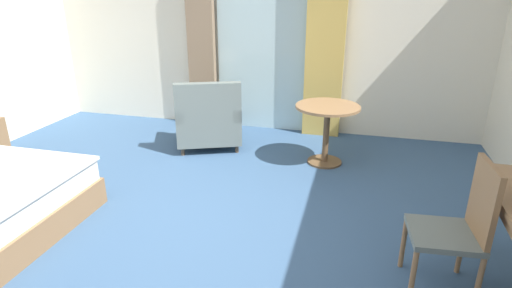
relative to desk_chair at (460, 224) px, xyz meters
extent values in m
cube|color=#38567A|center=(-2.16, 0.19, -0.56)|extent=(6.75, 6.44, 0.10)
cube|color=silver|center=(-2.16, 3.15, 0.85)|extent=(6.35, 0.12, 2.71)
cube|color=silver|center=(-2.07, 3.07, 0.69)|extent=(1.29, 0.02, 2.39)
cube|color=#897056|center=(-2.94, 2.97, 0.69)|extent=(0.39, 0.10, 2.39)
cube|color=tan|center=(-1.21, 2.97, 0.69)|extent=(0.51, 0.10, 2.39)
cube|color=olive|center=(0.23, 0.55, -0.16)|extent=(0.06, 0.06, 0.69)
cube|color=slate|center=(-0.09, -0.01, -0.09)|extent=(0.47, 0.45, 0.04)
cube|color=olive|center=(0.11, 0.01, 0.18)|extent=(0.07, 0.40, 0.50)
cylinder|color=olive|center=(-0.30, 0.16, -0.31)|extent=(0.04, 0.04, 0.40)
cylinder|color=olive|center=(-0.27, -0.21, -0.31)|extent=(0.04, 0.04, 0.40)
cylinder|color=olive|center=(0.10, 0.20, -0.31)|extent=(0.04, 0.04, 0.40)
cylinder|color=olive|center=(0.13, -0.18, -0.31)|extent=(0.04, 0.04, 0.40)
cube|color=slate|center=(-2.56, 2.16, -0.25)|extent=(1.00, 0.95, 0.31)
cube|color=slate|center=(-2.45, 1.89, 0.14)|extent=(0.78, 0.41, 0.49)
cube|color=slate|center=(-2.25, 2.29, -0.02)|extent=(0.36, 0.69, 0.16)
cube|color=slate|center=(-2.88, 2.03, -0.02)|extent=(0.36, 0.69, 0.16)
cylinder|color=#4C3D2D|center=(-2.37, 2.56, -0.46)|extent=(0.04, 0.04, 0.10)
cylinder|color=#4C3D2D|center=(-2.99, 2.30, -0.46)|extent=(0.04, 0.04, 0.10)
cylinder|color=#4C3D2D|center=(-2.14, 2.02, -0.46)|extent=(0.04, 0.04, 0.10)
cylinder|color=#4C3D2D|center=(-2.76, 1.76, -0.46)|extent=(0.04, 0.04, 0.10)
cylinder|color=olive|center=(-1.05, 1.97, 0.18)|extent=(0.73, 0.73, 0.03)
cylinder|color=brown|center=(-1.05, 1.97, -0.17)|extent=(0.07, 0.07, 0.67)
cylinder|color=brown|center=(-1.05, 1.97, -0.50)|extent=(0.40, 0.40, 0.02)
camera|label=1|loc=(-0.70, -2.58, 1.44)|focal=28.96mm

